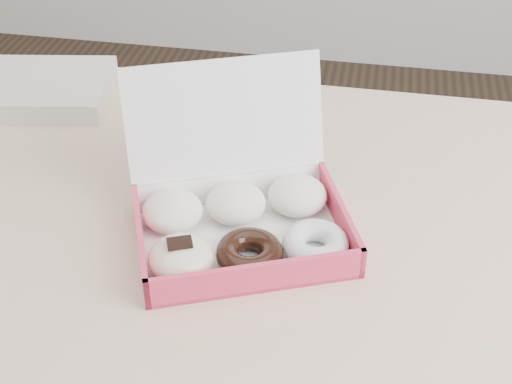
# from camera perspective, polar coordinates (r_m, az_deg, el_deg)

# --- Properties ---
(table) EXTENTS (1.20, 0.80, 0.75)m
(table) POSITION_cam_1_polar(r_m,az_deg,el_deg) (1.08, -1.05, -4.90)
(table) COLOR #D2AE8A
(table) RESTS_ON ground
(donut_box) EXTENTS (0.36, 0.35, 0.20)m
(donut_box) POSITION_cam_1_polar(r_m,az_deg,el_deg) (0.97, -1.46, -1.89)
(donut_box) COLOR white
(donut_box) RESTS_ON table
(newspapers) EXTENTS (0.27, 0.23, 0.04)m
(newspapers) POSITION_cam_1_polar(r_m,az_deg,el_deg) (1.35, -16.73, 7.92)
(newspapers) COLOR white
(newspapers) RESTS_ON table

